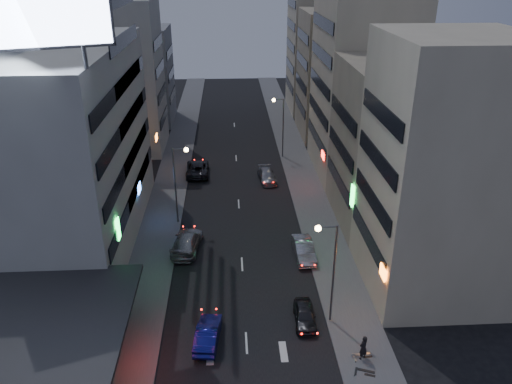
{
  "coord_description": "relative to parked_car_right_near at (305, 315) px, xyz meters",
  "views": [
    {
      "loc": [
        -0.86,
        -23.21,
        24.4
      ],
      "look_at": [
        1.48,
        18.3,
        5.0
      ],
      "focal_mm": 35.0,
      "sensor_mm": 36.0,
      "label": 1
    }
  ],
  "objects": [
    {
      "name": "far_left_a",
      "position": [
        -19.88,
        39.01,
        9.36
      ],
      "size": [
        11.0,
        10.0,
        20.0
      ],
      "primitive_type": "cube",
      "color": "#ABABA6",
      "rests_on": "ground"
    },
    {
      "name": "parked_car_left",
      "position": [
        -9.3,
        28.7,
        0.17
      ],
      "size": [
        2.85,
        5.94,
        1.63
      ],
      "primitive_type": "imported",
      "rotation": [
        0.0,
        0.0,
        3.17
      ],
      "color": "#232227",
      "rests_on": "ground"
    },
    {
      "name": "far_right_b",
      "position": [
        11.62,
        58.01,
        11.36
      ],
      "size": [
        12.0,
        12.0,
        24.0
      ],
      "primitive_type": "cube",
      "color": "beige",
      "rests_on": "ground"
    },
    {
      "name": "sidewalk_left",
      "position": [
        -12.38,
        24.01,
        -0.58
      ],
      "size": [
        4.0,
        120.0,
        0.12
      ],
      "primitive_type": "cube",
      "color": "#4C4C4F",
      "rests_on": "ground"
    },
    {
      "name": "street_lamp_right_near",
      "position": [
        1.52,
        0.01,
        4.72
      ],
      "size": [
        1.6,
        0.44,
        8.02
      ],
      "color": "#595B60",
      "rests_on": "sidewalk_right"
    },
    {
      "name": "shophouse_far",
      "position": [
        10.62,
        29.01,
        10.36
      ],
      "size": [
        10.0,
        14.0,
        22.0
      ],
      "primitive_type": "cube",
      "color": "beige",
      "rests_on": "ground"
    },
    {
      "name": "road_car_blue",
      "position": [
        -7.06,
        -1.69,
        0.07
      ],
      "size": [
        2.01,
        4.49,
        1.43
      ],
      "primitive_type": "imported",
      "rotation": [
        0.0,
        0.0,
        3.03
      ],
      "color": "navy",
      "rests_on": "ground"
    },
    {
      "name": "scooter_black_b",
      "position": [
        3.89,
        -5.27,
        0.06
      ],
      "size": [
        1.27,
        2.0,
        1.16
      ],
      "primitive_type": null,
      "rotation": [
        0.0,
        0.0,
        1.21
      ],
      "color": "black",
      "rests_on": "sidewalk_right"
    },
    {
      "name": "parked_car_right_mid",
      "position": [
        1.22,
        8.92,
        0.13
      ],
      "size": [
        1.79,
        4.72,
        1.54
      ],
      "primitive_type": "imported",
      "rotation": [
        0.0,
        0.0,
        0.03
      ],
      "color": "#A6A8AF",
      "rests_on": "ground"
    },
    {
      "name": "shophouse_mid",
      "position": [
        11.12,
        16.01,
        7.36
      ],
      "size": [
        11.0,
        12.0,
        16.0
      ],
      "primitive_type": "cube",
      "color": "tan",
      "rests_on": "ground"
    },
    {
      "name": "food_court",
      "position": [
        -18.28,
        -3.99,
        1.34
      ],
      "size": [
        11.0,
        13.0,
        3.88
      ],
      "color": "beige",
      "rests_on": "ground"
    },
    {
      "name": "shophouse_near",
      "position": [
        10.62,
        4.51,
        9.36
      ],
      "size": [
        10.0,
        11.0,
        20.0
      ],
      "primitive_type": "cube",
      "color": "beige",
      "rests_on": "ground"
    },
    {
      "name": "far_left_b",
      "position": [
        -20.38,
        52.01,
        6.86
      ],
      "size": [
        12.0,
        10.0,
        15.0
      ],
      "primitive_type": "cube",
      "color": "gray",
      "rests_on": "ground"
    },
    {
      "name": "road_car_silver",
      "position": [
        -9.38,
        10.74,
        0.19
      ],
      "size": [
        2.98,
        5.97,
        1.66
      ],
      "primitive_type": "imported",
      "rotation": [
        0.0,
        0.0,
        3.03
      ],
      "color": "gray",
      "rests_on": "ground"
    },
    {
      "name": "far_right_a",
      "position": [
        11.12,
        44.01,
        8.36
      ],
      "size": [
        11.0,
        12.0,
        18.0
      ],
      "primitive_type": "cube",
      "color": "tan",
      "rests_on": "ground"
    },
    {
      "name": "street_lamp_right_far",
      "position": [
        1.52,
        34.01,
        4.72
      ],
      "size": [
        1.6,
        0.44,
        8.02
      ],
      "color": "#595B60",
      "rests_on": "sidewalk_right"
    },
    {
      "name": "street_lamp_left",
      "position": [
        -10.29,
        16.01,
        4.72
      ],
      "size": [
        1.6,
        0.44,
        8.02
      ],
      "color": "#595B60",
      "rests_on": "sidewalk_left"
    },
    {
      "name": "scooter_silver_b",
      "position": [
        3.97,
        -3.49,
        0.05
      ],
      "size": [
        0.8,
        1.93,
        1.15
      ],
      "primitive_type": null,
      "rotation": [
        0.0,
        0.0,
        1.67
      ],
      "color": "#9A9CA1",
      "rests_on": "sidewalk_right"
    },
    {
      "name": "scooter_silver_a",
      "position": [
        3.37,
        -6.6,
        0.07
      ],
      "size": [
        1.2,
        2.03,
        1.18
      ],
      "primitive_type": null,
      "rotation": [
        0.0,
        0.0,
        1.88
      ],
      "color": "#B0B3B9",
      "rests_on": "sidewalk_right"
    },
    {
      "name": "white_building",
      "position": [
        -21.38,
        14.01,
        8.36
      ],
      "size": [
        14.0,
        24.0,
        18.0
      ],
      "primitive_type": "cube",
      "color": "#ABABA6",
      "rests_on": "ground"
    },
    {
      "name": "parked_car_right_far",
      "position": [
        -0.78,
        26.14,
        0.03
      ],
      "size": [
        2.33,
        4.83,
        1.36
      ],
      "primitive_type": "imported",
      "rotation": [
        0.0,
        0.0,
        0.09
      ],
      "color": "gray",
      "rests_on": "ground"
    },
    {
      "name": "sidewalk_right",
      "position": [
        3.62,
        24.01,
        -0.58
      ],
      "size": [
        4.0,
        120.0,
        0.12
      ],
      "primitive_type": "cube",
      "color": "#4C4C4F",
      "rests_on": "ground"
    },
    {
      "name": "billboard",
      "position": [
        -17.37,
        3.99,
        21.02
      ],
      "size": [
        9.52,
        3.75,
        6.2
      ],
      "rotation": [
        0.0,
        0.0,
        0.35
      ],
      "color": "#595B60",
      "rests_on": "white_building"
    },
    {
      "name": "person",
      "position": [
        3.31,
        -4.03,
        0.4
      ],
      "size": [
        0.8,
        0.73,
        1.84
      ],
      "primitive_type": "imported",
      "rotation": [
        0.0,
        0.0,
        3.7
      ],
      "color": "black",
      "rests_on": "sidewalk_right"
    },
    {
      "name": "parked_car_right_near",
      "position": [
        0.0,
        0.0,
        0.0
      ],
      "size": [
        1.67,
        3.83,
        1.29
      ],
      "primitive_type": "imported",
      "rotation": [
        0.0,
        0.0,
        -0.04
      ],
      "color": "#28292D",
      "rests_on": "ground"
    }
  ]
}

